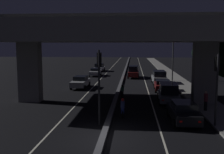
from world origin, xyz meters
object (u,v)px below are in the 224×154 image
(car_dark_red_fifth, at_px, (134,71))
(street_lamp, at_px, (171,48))
(car_dark_red_third, at_px, (163,85))
(traffic_light_left_of_median, at_px, (99,74))
(pedestrian_on_sidewalk, at_px, (206,101))
(car_silver_second_oncoming, at_px, (95,72))
(car_silver_fourth, at_px, (159,77))
(motorcycle_blue_filtering_near, at_px, (123,109))
(car_black_lead, at_px, (183,112))
(traffic_light_right_of_median, at_px, (217,78))
(car_silver_lead_oncoming, at_px, (81,82))
(car_grey_second, at_px, (168,93))
(car_white_third_oncoming, at_px, (99,67))
(motorcycle_black_filtering_mid, at_px, (122,92))

(car_dark_red_fifth, bearing_deg, street_lamp, -124.52)
(street_lamp, distance_m, car_dark_red_third, 9.63)
(traffic_light_left_of_median, xyz_separation_m, pedestrian_on_sidewalk, (8.34, 4.02, -2.59))
(street_lamp, distance_m, car_silver_second_oncoming, 14.57)
(car_silver_fourth, relative_size, motorcycle_blue_filtering_near, 2.44)
(car_black_lead, xyz_separation_m, car_silver_fourth, (0.09, 18.74, 0.19))
(car_black_lead, xyz_separation_m, car_dark_red_fifth, (-3.57, 25.21, 0.28))
(street_lamp, bearing_deg, traffic_light_left_of_median, -109.81)
(traffic_light_right_of_median, relative_size, car_silver_second_oncoming, 1.11)
(traffic_light_left_of_median, xyz_separation_m, car_silver_lead_oncoming, (-4.44, 15.25, -2.77))
(street_lamp, relative_size, car_grey_second, 2.06)
(motorcycle_blue_filtering_near, bearing_deg, car_silver_second_oncoming, 10.31)
(traffic_light_left_of_median, height_order, traffic_light_right_of_median, traffic_light_left_of_median)
(car_grey_second, bearing_deg, street_lamp, -6.26)
(car_grey_second, height_order, car_silver_second_oncoming, car_grey_second)
(car_silver_fourth, relative_size, car_silver_lead_oncoming, 0.93)
(traffic_light_left_of_median, distance_m, pedestrian_on_sidewalk, 9.61)
(car_black_lead, relative_size, pedestrian_on_sidewalk, 2.82)
(traffic_light_left_of_median, bearing_deg, car_black_lead, 9.77)
(traffic_light_right_of_median, distance_m, car_black_lead, 3.40)
(car_silver_fourth, relative_size, car_dark_red_fifth, 0.93)
(car_white_third_oncoming, distance_m, motorcycle_black_filtering_mid, 27.40)
(car_dark_red_third, height_order, motorcycle_blue_filtering_near, motorcycle_blue_filtering_near)
(traffic_light_left_of_median, height_order, car_dark_red_fifth, traffic_light_left_of_median)
(motorcycle_black_filtering_mid, bearing_deg, car_silver_lead_oncoming, 47.97)
(car_silver_second_oncoming, relative_size, car_white_third_oncoming, 1.00)
(car_silver_lead_oncoming, xyz_separation_m, car_white_third_oncoming, (-0.33, 21.34, 0.06))
(car_white_third_oncoming, bearing_deg, car_grey_second, 20.67)
(car_silver_lead_oncoming, xyz_separation_m, car_silver_second_oncoming, (0.02, 13.14, -0.07))
(car_black_lead, distance_m, car_dark_red_third, 12.78)
(car_silver_lead_oncoming, bearing_deg, car_dark_red_third, 83.55)
(traffic_light_right_of_median, xyz_separation_m, car_silver_fourth, (-1.84, 19.76, -2.42))
(motorcycle_blue_filtering_near, height_order, pedestrian_on_sidewalk, pedestrian_on_sidewalk)
(car_grey_second, bearing_deg, car_silver_lead_oncoming, 54.75)
(car_dark_red_third, height_order, car_silver_fourth, car_silver_fourth)
(car_dark_red_third, height_order, pedestrian_on_sidewalk, pedestrian_on_sidewalk)
(traffic_light_left_of_median, height_order, car_silver_second_oncoming, traffic_light_left_of_median)
(car_dark_red_third, distance_m, car_silver_second_oncoming, 17.86)
(street_lamp, height_order, car_black_lead, street_lamp)
(car_dark_red_fifth, distance_m, pedestrian_on_sidewalk, 23.00)
(car_white_third_oncoming, bearing_deg, car_silver_second_oncoming, 3.33)
(car_grey_second, xyz_separation_m, car_silver_second_oncoming, (-10.15, 20.99, -0.27))
(car_silver_second_oncoming, distance_m, car_white_third_oncoming, 8.21)
(motorcycle_black_filtering_mid, bearing_deg, car_silver_fourth, -24.24)
(motorcycle_black_filtering_mid, bearing_deg, car_black_lead, -149.91)
(traffic_light_right_of_median, relative_size, car_dark_red_fifth, 1.08)
(traffic_light_right_of_median, bearing_deg, car_silver_lead_oncoming, 128.93)
(car_white_third_oncoming, bearing_deg, pedestrian_on_sidewalk, 22.81)
(car_dark_red_third, distance_m, pedestrian_on_sidewalk, 10.09)
(car_dark_red_fifth, height_order, car_white_third_oncoming, car_dark_red_fifth)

